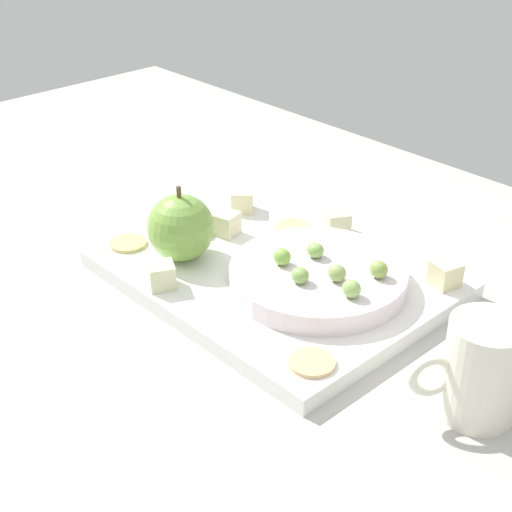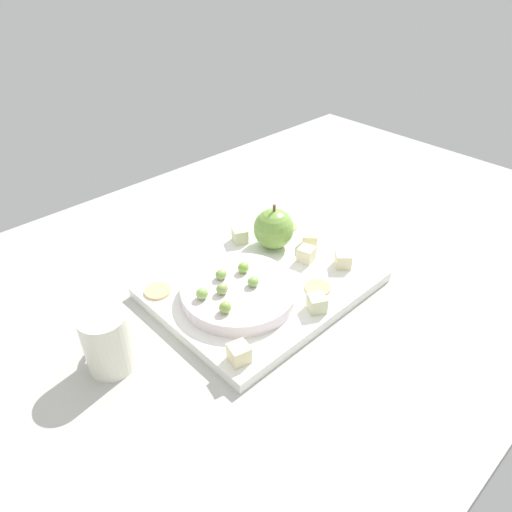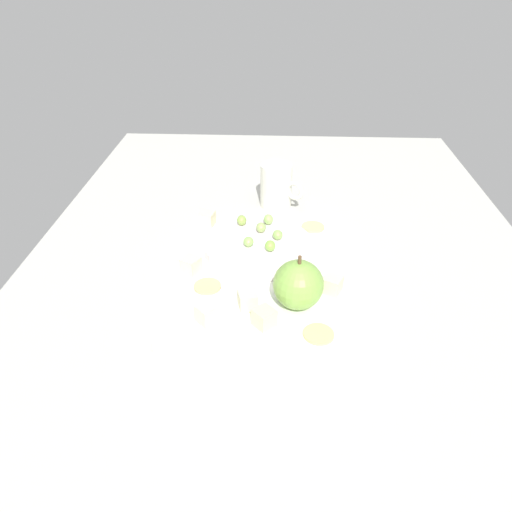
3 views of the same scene
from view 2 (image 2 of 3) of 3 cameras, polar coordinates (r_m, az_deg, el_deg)
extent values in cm
cube|color=#B4B5AB|center=(85.01, 0.84, -2.94)|extent=(148.52, 89.95, 4.70)
cube|color=white|center=(78.87, 0.83, -3.46)|extent=(34.85, 27.27, 1.80)
cylinder|color=white|center=(74.28, -2.08, -4.37)|extent=(18.38, 18.38, 2.21)
sphere|color=#7EAF48|center=(84.62, 2.17, 3.34)|extent=(7.37, 7.37, 7.37)
cylinder|color=brown|center=(82.42, 2.23, 5.86)|extent=(0.50, 0.50, 1.20)
cube|color=beige|center=(64.53, -2.08, -11.76)|extent=(3.20, 3.20, 2.64)
cube|color=beige|center=(82.03, 10.58, -0.47)|extent=(3.74, 3.74, 2.64)
cube|color=beige|center=(87.14, -1.96, 2.54)|extent=(3.56, 3.56, 2.64)
cube|color=beige|center=(86.27, 6.57, 1.93)|extent=(3.73, 3.73, 2.64)
cube|color=beige|center=(72.43, 7.43, -5.71)|extent=(3.61, 3.61, 2.64)
cube|color=beige|center=(82.49, 6.14, 0.22)|extent=(3.23, 3.23, 2.64)
cylinder|color=tan|center=(77.09, 7.51, -3.84)|extent=(4.24, 4.24, 0.40)
cylinder|color=#E4BD80|center=(77.43, -11.89, -4.20)|extent=(4.24, 4.24, 0.40)
cylinder|color=#D8C37A|center=(92.07, 3.73, 3.63)|extent=(4.24, 4.24, 0.40)
ellipsoid|color=#8BB659|center=(74.78, -4.28, -2.26)|extent=(1.92, 1.73, 1.63)
ellipsoid|color=#8DC05D|center=(73.17, -0.34, -3.12)|extent=(1.92, 1.73, 1.62)
ellipsoid|color=#8BAC4D|center=(68.59, -3.77, -6.25)|extent=(1.92, 1.73, 1.80)
ellipsoid|color=#94AF61|center=(71.85, -4.16, -4.01)|extent=(1.92, 1.73, 1.76)
ellipsoid|color=#95C262|center=(71.24, -6.59, -4.56)|extent=(1.92, 1.73, 1.81)
ellipsoid|color=#87C04A|center=(75.92, -1.54, -1.41)|extent=(1.92, 1.73, 1.81)
cylinder|color=white|center=(67.03, -17.65, -9.92)|extent=(6.47, 6.47, 9.09)
torus|color=white|center=(70.25, -17.46, -7.38)|extent=(2.80, 3.81, 4.00)
camera|label=1|loc=(0.94, -51.99, 19.08)|focal=53.62mm
camera|label=3|loc=(1.17, 27.22, 30.55)|focal=34.02mm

